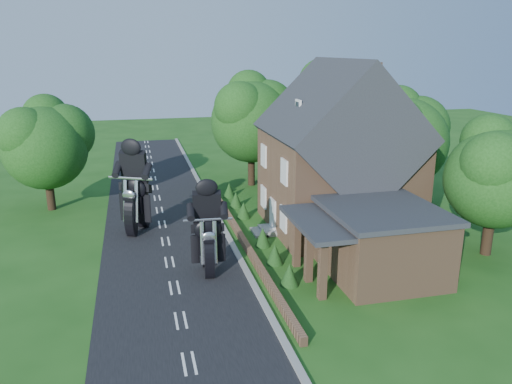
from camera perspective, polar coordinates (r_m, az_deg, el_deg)
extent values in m
plane|color=#1D4C15|center=(23.99, -9.30, -10.77)|extent=(120.00, 120.00, 0.00)
cube|color=black|center=(23.98, -9.30, -10.75)|extent=(7.00, 80.00, 0.02)
cube|color=gray|center=(24.44, -0.63, -9.86)|extent=(0.30, 80.00, 0.12)
cube|color=brown|center=(28.99, -1.65, -5.28)|extent=(0.30, 22.00, 0.40)
cube|color=brown|center=(30.85, 9.23, 1.31)|extent=(8.00, 8.00, 6.00)
cube|color=#26282D|center=(30.24, 9.49, 6.81)|extent=(8.48, 8.64, 8.48)
cube|color=brown|center=(30.75, 13.28, 12.76)|extent=(0.60, 0.90, 1.60)
cube|color=white|center=(29.11, 4.84, 9.60)|extent=(0.12, 0.80, 0.90)
cube|color=black|center=(29.09, 4.73, 9.60)|extent=(0.04, 0.55, 0.65)
cube|color=white|center=(30.10, 1.92, -2.74)|extent=(0.10, 1.10, 2.10)
cube|color=gray|center=(30.31, 1.28, -4.40)|extent=(0.80, 1.60, 0.30)
cube|color=gray|center=(30.22, 0.36, -4.62)|extent=(0.80, 1.60, 0.15)
cube|color=white|center=(27.92, 3.15, -3.08)|extent=(0.10, 1.10, 1.40)
cube|color=black|center=(27.92, 3.11, -3.08)|extent=(0.04, 0.92, 1.22)
cube|color=white|center=(31.95, 0.86, -0.58)|extent=(0.10, 1.10, 1.40)
cube|color=black|center=(31.95, 0.83, -0.58)|extent=(0.04, 0.92, 1.22)
cube|color=white|center=(27.16, 3.24, 2.31)|extent=(0.10, 1.10, 1.40)
cube|color=black|center=(27.15, 3.20, 2.31)|extent=(0.04, 0.92, 1.22)
cube|color=white|center=(31.29, 0.88, 4.17)|extent=(0.10, 1.10, 1.40)
cube|color=black|center=(31.28, 0.85, 4.17)|extent=(0.04, 0.92, 1.22)
cube|color=brown|center=(25.24, 14.03, -5.68)|extent=(5.00, 5.60, 3.20)
cube|color=#26282D|center=(24.67, 14.30, -1.97)|extent=(5.30, 5.94, 0.24)
cube|color=#26282D|center=(23.53, 7.54, -3.43)|extent=(2.60, 5.32, 0.22)
cube|color=brown|center=(22.35, 7.62, -8.80)|extent=(0.35, 0.35, 2.80)
cube|color=brown|center=(23.88, 6.05, -7.06)|extent=(0.35, 0.35, 2.80)
cube|color=brown|center=(25.45, 4.68, -5.53)|extent=(0.35, 0.35, 2.80)
cylinder|color=black|center=(29.71, 25.36, -3.89)|extent=(0.56, 0.56, 2.80)
sphere|color=#174413|center=(28.94, 26.03, 1.40)|extent=(5.20, 5.20, 5.20)
sphere|color=#174413|center=(27.56, 25.84, 2.99)|extent=(3.22, 3.22, 3.22)
sphere|color=#174413|center=(29.44, 25.34, 5.34)|extent=(2.86, 2.86, 2.86)
cylinder|color=black|center=(36.04, 16.40, 0.52)|extent=(0.56, 0.56, 3.00)
sphere|color=#174413|center=(35.36, 16.80, 5.45)|extent=(6.00, 6.00, 6.00)
sphere|color=#174413|center=(36.42, 18.29, 7.05)|extent=(4.32, 4.32, 4.32)
sphere|color=#174413|center=(33.88, 16.19, 7.12)|extent=(3.72, 3.72, 3.72)
sphere|color=#174413|center=(36.14, 16.25, 9.08)|extent=(3.30, 3.30, 3.30)
cylinder|color=black|center=(41.41, 8.28, 3.41)|extent=(0.56, 0.56, 3.60)
sphere|color=#174413|center=(40.77, 8.49, 8.60)|extent=(7.20, 7.20, 7.20)
sphere|color=#174413|center=(41.94, 10.26, 10.21)|extent=(5.18, 5.18, 5.18)
sphere|color=#174413|center=(39.14, 7.44, 10.46)|extent=(4.46, 4.46, 4.46)
sphere|color=#174413|center=(41.89, 8.01, 12.28)|extent=(3.96, 3.96, 3.96)
cylinder|color=black|center=(40.55, -0.16, 3.17)|extent=(0.56, 0.56, 3.40)
sphere|color=#174413|center=(39.92, -0.16, 8.01)|extent=(6.40, 6.40, 6.40)
sphere|color=#174413|center=(40.78, 1.61, 9.53)|extent=(4.61, 4.61, 4.61)
sphere|color=#174413|center=(38.58, -1.46, 9.64)|extent=(3.97, 3.97, 3.97)
sphere|color=#174413|center=(40.94, -0.46, 11.37)|extent=(3.52, 3.52, 3.52)
cylinder|color=black|center=(37.05, -22.13, 0.24)|extent=(0.56, 0.56, 2.80)
sphere|color=#174413|center=(36.42, -22.62, 4.69)|extent=(5.60, 5.60, 5.60)
sphere|color=#174413|center=(36.66, -20.68, 6.30)|extent=(4.03, 4.03, 4.03)
sphere|color=#174413|center=(35.59, -24.56, 6.07)|extent=(3.47, 3.47, 3.47)
sphere|color=#174413|center=(37.21, -22.55, 7.99)|extent=(3.08, 3.08, 3.08)
cone|color=#143812|center=(23.76, 3.85, -9.38)|extent=(0.90, 0.90, 1.10)
cone|color=#143812|center=(25.94, 2.18, -7.09)|extent=(0.90, 0.90, 1.10)
cone|color=#143812|center=(28.17, 0.77, -5.16)|extent=(0.90, 0.90, 1.10)
cone|color=#143812|center=(32.75, -1.43, -2.08)|extent=(0.90, 0.90, 1.10)
cone|color=#143812|center=(35.09, -2.32, -0.85)|extent=(0.90, 0.90, 1.10)
cone|color=#143812|center=(37.44, -3.09, 0.23)|extent=(0.90, 0.90, 1.10)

